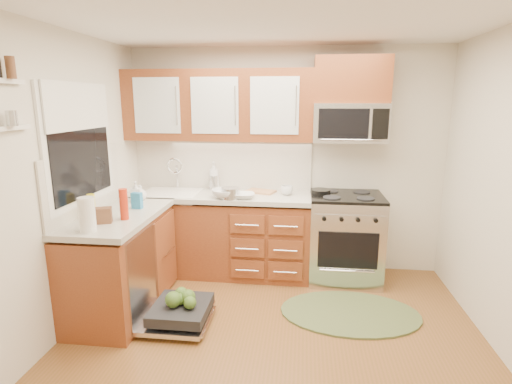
# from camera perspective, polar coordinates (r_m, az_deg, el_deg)

# --- Properties ---
(floor) EXTENTS (3.50, 3.50, 0.00)m
(floor) POSITION_cam_1_polar(r_m,az_deg,el_deg) (3.38, 2.23, -21.81)
(floor) COLOR brown
(floor) RESTS_ON ground
(ceiling) EXTENTS (3.50, 3.50, 0.00)m
(ceiling) POSITION_cam_1_polar(r_m,az_deg,el_deg) (2.84, 2.71, 24.56)
(ceiling) COLOR white
(ceiling) RESTS_ON ground
(wall_back) EXTENTS (3.50, 0.04, 2.50)m
(wall_back) POSITION_cam_1_polar(r_m,az_deg,el_deg) (4.58, 4.16, 4.39)
(wall_back) COLOR beige
(wall_back) RESTS_ON ground
(wall_front) EXTENTS (3.50, 0.04, 2.50)m
(wall_front) POSITION_cam_1_polar(r_m,az_deg,el_deg) (1.24, -4.24, -20.06)
(wall_front) COLOR beige
(wall_front) RESTS_ON ground
(wall_left) EXTENTS (0.04, 3.50, 2.50)m
(wall_left) POSITION_cam_1_polar(r_m,az_deg,el_deg) (3.46, -27.81, 0.14)
(wall_left) COLOR beige
(wall_left) RESTS_ON ground
(base_cabinet_back) EXTENTS (2.05, 0.60, 0.85)m
(base_cabinet_back) POSITION_cam_1_polar(r_m,az_deg,el_deg) (4.58, -5.35, -6.28)
(base_cabinet_back) COLOR maroon
(base_cabinet_back) RESTS_ON ground
(base_cabinet_left) EXTENTS (0.60, 1.25, 0.85)m
(base_cabinet_left) POSITION_cam_1_polar(r_m,az_deg,el_deg) (3.99, -18.64, -9.93)
(base_cabinet_left) COLOR maroon
(base_cabinet_left) RESTS_ON ground
(countertop_back) EXTENTS (2.07, 0.64, 0.05)m
(countertop_back) POSITION_cam_1_polar(r_m,az_deg,el_deg) (4.44, -5.51, -0.52)
(countertop_back) COLOR #AFABA0
(countertop_back) RESTS_ON base_cabinet_back
(countertop_left) EXTENTS (0.64, 1.27, 0.05)m
(countertop_left) POSITION_cam_1_polar(r_m,az_deg,el_deg) (3.83, -19.02, -3.36)
(countertop_left) COLOR #AFABA0
(countertop_left) RESTS_ON base_cabinet_left
(backsplash_back) EXTENTS (2.05, 0.02, 0.57)m
(backsplash_back) POSITION_cam_1_polar(r_m,az_deg,el_deg) (4.66, -4.82, 4.03)
(backsplash_back) COLOR silver
(backsplash_back) RESTS_ON ground
(backsplash_left) EXTENTS (0.02, 1.25, 0.57)m
(backsplash_left) POSITION_cam_1_polar(r_m,az_deg,el_deg) (3.89, -23.26, 1.26)
(backsplash_left) COLOR silver
(backsplash_left) RESTS_ON ground
(upper_cabinets) EXTENTS (2.05, 0.35, 0.75)m
(upper_cabinets) POSITION_cam_1_polar(r_m,az_deg,el_deg) (4.45, -5.41, 12.20)
(upper_cabinets) COLOR maroon
(upper_cabinets) RESTS_ON ground
(cabinet_over_mw) EXTENTS (0.76, 0.35, 0.47)m
(cabinet_over_mw) POSITION_cam_1_polar(r_m,az_deg,el_deg) (4.38, 13.49, 15.31)
(cabinet_over_mw) COLOR maroon
(cabinet_over_mw) RESTS_ON ground
(range) EXTENTS (0.76, 0.64, 0.95)m
(range) POSITION_cam_1_polar(r_m,az_deg,el_deg) (4.47, 12.58, -6.35)
(range) COLOR silver
(range) RESTS_ON ground
(microwave) EXTENTS (0.76, 0.38, 0.40)m
(microwave) POSITION_cam_1_polar(r_m,az_deg,el_deg) (4.35, 13.23, 9.60)
(microwave) COLOR silver
(microwave) RESTS_ON ground
(sink) EXTENTS (0.62, 0.50, 0.26)m
(sink) POSITION_cam_1_polar(r_m,az_deg,el_deg) (4.58, -11.97, -1.60)
(sink) COLOR white
(sink) RESTS_ON ground
(dishwasher) EXTENTS (0.70, 0.60, 0.20)m
(dishwasher) POSITION_cam_1_polar(r_m,az_deg,el_deg) (3.73, -11.23, -16.66)
(dishwasher) COLOR silver
(dishwasher) RESTS_ON ground
(window) EXTENTS (0.03, 1.05, 1.05)m
(window) POSITION_cam_1_polar(r_m,az_deg,el_deg) (3.83, -23.90, 6.18)
(window) COLOR white
(window) RESTS_ON ground
(window_blind) EXTENTS (0.02, 0.96, 0.40)m
(window_blind) POSITION_cam_1_polar(r_m,az_deg,el_deg) (3.79, -24.03, 11.13)
(window_blind) COLOR white
(window_blind) RESTS_ON ground
(shelf_upper) EXTENTS (0.04, 0.40, 0.03)m
(shelf_upper) POSITION_cam_1_polar(r_m,az_deg,el_deg) (3.10, -32.64, 13.24)
(shelf_upper) COLOR white
(shelf_upper) RESTS_ON ground
(shelf_lower) EXTENTS (0.04, 0.40, 0.03)m
(shelf_lower) POSITION_cam_1_polar(r_m,az_deg,el_deg) (3.10, -31.96, 7.73)
(shelf_lower) COLOR white
(shelf_lower) RESTS_ON ground
(rug) EXTENTS (1.38, 1.00, 0.02)m
(rug) POSITION_cam_1_polar(r_m,az_deg,el_deg) (3.95, 13.26, -16.47)
(rug) COLOR #5B693C
(rug) RESTS_ON ground
(skillet) EXTENTS (0.26, 0.26, 0.04)m
(skillet) POSITION_cam_1_polar(r_m,az_deg,el_deg) (4.37, 9.18, 0.11)
(skillet) COLOR black
(skillet) RESTS_ON range
(stock_pot) EXTENTS (0.23, 0.23, 0.12)m
(stock_pot) POSITION_cam_1_polar(r_m,az_deg,el_deg) (4.17, -3.66, -0.17)
(stock_pot) COLOR silver
(stock_pot) RESTS_ON countertop_back
(cutting_board) EXTENTS (0.36, 0.29, 0.02)m
(cutting_board) POSITION_cam_1_polar(r_m,az_deg,el_deg) (4.46, 0.66, 0.09)
(cutting_board) COLOR tan
(cutting_board) RESTS_ON countertop_back
(canister) EXTENTS (0.13, 0.13, 0.16)m
(canister) POSITION_cam_1_polar(r_m,az_deg,el_deg) (4.61, -6.10, 1.34)
(canister) COLOR silver
(canister) RESTS_ON countertop_back
(paper_towel_roll) EXTENTS (0.16, 0.16, 0.27)m
(paper_towel_roll) POSITION_cam_1_polar(r_m,az_deg,el_deg) (3.37, -22.99, -2.99)
(paper_towel_roll) COLOR white
(paper_towel_roll) RESTS_ON countertop_left
(mustard_bottle) EXTENTS (0.08, 0.08, 0.21)m
(mustard_bottle) POSITION_cam_1_polar(r_m,az_deg,el_deg) (3.77, -22.44, -1.85)
(mustard_bottle) COLOR yellow
(mustard_bottle) RESTS_ON countertop_left
(red_bottle) EXTENTS (0.08, 0.08, 0.27)m
(red_bottle) POSITION_cam_1_polar(r_m,az_deg,el_deg) (3.60, -18.37, -1.67)
(red_bottle) COLOR red
(red_bottle) RESTS_ON countertop_left
(wooden_box) EXTENTS (0.16, 0.13, 0.13)m
(wooden_box) POSITION_cam_1_polar(r_m,az_deg,el_deg) (3.58, -20.97, -3.13)
(wooden_box) COLOR brown
(wooden_box) RESTS_ON countertop_left
(blue_carton) EXTENTS (0.10, 0.07, 0.15)m
(blue_carton) POSITION_cam_1_polar(r_m,az_deg,el_deg) (3.95, -16.64, -1.19)
(blue_carton) COLOR teal
(blue_carton) RESTS_ON countertop_left
(bowl_a) EXTENTS (0.26, 0.26, 0.06)m
(bowl_a) POSITION_cam_1_polar(r_m,az_deg,el_deg) (4.18, -1.77, -0.54)
(bowl_a) COLOR #999999
(bowl_a) RESTS_ON countertop_back
(bowl_b) EXTENTS (0.35, 0.35, 0.09)m
(bowl_b) POSITION_cam_1_polar(r_m,az_deg,el_deg) (4.21, -4.35, -0.23)
(bowl_b) COLOR #999999
(bowl_b) RESTS_ON countertop_back
(cup) EXTENTS (0.14, 0.14, 0.10)m
(cup) POSITION_cam_1_polar(r_m,az_deg,el_deg) (4.34, 4.42, 0.24)
(cup) COLOR #999999
(cup) RESTS_ON countertop_back
(soap_bottle_a) EXTENTS (0.13, 0.13, 0.32)m
(soap_bottle_a) POSITION_cam_1_polar(r_m,az_deg,el_deg) (4.62, -6.03, 2.35)
(soap_bottle_a) COLOR #999999
(soap_bottle_a) RESTS_ON countertop_back
(soap_bottle_b) EXTENTS (0.12, 0.12, 0.21)m
(soap_bottle_b) POSITION_cam_1_polar(r_m,az_deg,el_deg) (4.19, -16.79, 0.03)
(soap_bottle_b) COLOR #999999
(soap_bottle_b) RESTS_ON countertop_left
(soap_bottle_c) EXTENTS (0.16, 0.16, 0.16)m
(soap_bottle_c) POSITION_cam_1_polar(r_m,az_deg,el_deg) (4.27, -16.17, -0.09)
(soap_bottle_c) COLOR #999999
(soap_bottle_c) RESTS_ON countertop_left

